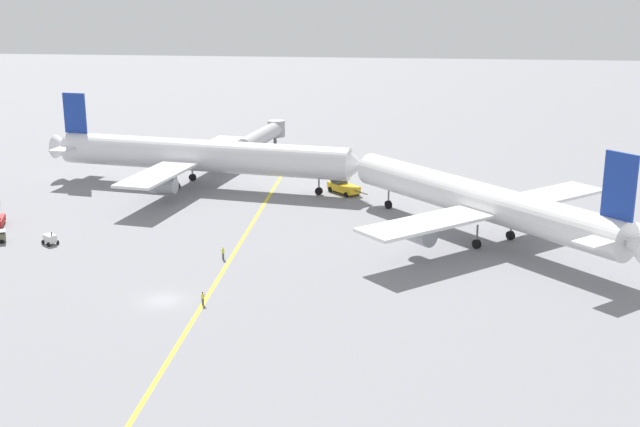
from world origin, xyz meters
TOP-DOWN VIEW (x-y plane):
  - ground_plane at (0.00, 0.00)m, footprint 600.00×600.00m
  - taxiway_stripe at (4.70, 10.00)m, footprint 2.87×119.99m
  - airliner_at_gate_left at (-9.29, 53.61)m, footprint 58.93×44.03m
  - airliner_being_pushed at (37.91, 27.96)m, footprint 41.04×43.91m
  - pushback_tug at (16.32, 51.64)m, footprint 7.46×7.90m
  - gse_gpu_cart_small at (-21.87, 18.48)m, footprint 2.64×2.53m
  - ground_crew_wing_walker_right at (3.63, 15.10)m, footprint 0.36×0.36m
  - ground_crew_ramp_agent_by_cones at (4.96, -0.78)m, footprint 0.49×0.36m
  - jet_bridge at (-3.16, 82.50)m, footprint 6.55×23.10m

SIDE VIEW (x-z plane):
  - ground_plane at x=0.00m, z-range 0.00..0.00m
  - taxiway_stripe at x=4.70m, z-range 0.00..0.01m
  - gse_gpu_cart_small at x=-21.87m, z-range -0.16..1.74m
  - ground_crew_ramp_agent_by_cones at x=4.96m, z-range 0.03..1.57m
  - ground_crew_wing_walker_right at x=3.63m, z-range 0.03..1.70m
  - pushback_tug at x=16.32m, z-range -0.22..2.63m
  - jet_bridge at x=-3.16m, z-range 1.11..6.88m
  - airliner_at_gate_left at x=-9.29m, z-range -2.34..13.44m
  - airliner_being_pushed at x=37.91m, z-range -2.57..13.73m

